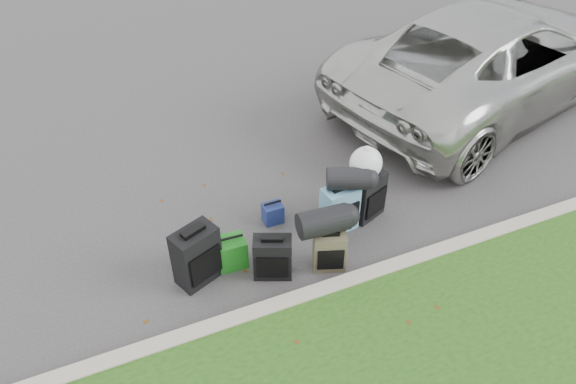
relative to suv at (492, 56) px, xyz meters
name	(u,v)px	position (x,y,z in m)	size (l,w,h in m)	color
ground	(302,234)	(-4.12, -1.78, -0.79)	(120.00, 120.00, 0.00)	#383535
curb	(339,287)	(-4.12, -2.78, -0.72)	(120.00, 0.18, 0.15)	#9E937F
suv	(492,56)	(0.00, 0.00, 0.00)	(2.64, 5.72, 1.59)	#B7B7B2
suitcase_small_black	(273,257)	(-4.70, -2.25, -0.53)	(0.43, 0.23, 0.53)	black
suitcase_large_black_left	(196,256)	(-5.48, -1.98, -0.44)	(0.49, 0.29, 0.70)	black
suitcase_olive	(329,250)	(-4.06, -2.39, -0.54)	(0.36, 0.23, 0.50)	#423D2B
suitcase_teal	(339,208)	(-3.66, -1.85, -0.48)	(0.44, 0.26, 0.62)	teal
suitcase_large_black_right	(368,195)	(-3.23, -1.78, -0.47)	(0.43, 0.26, 0.64)	black
tote_green	(231,252)	(-5.07, -1.92, -0.61)	(0.33, 0.26, 0.37)	#186C18
tote_navy	(273,213)	(-4.36, -1.42, -0.66)	(0.24, 0.19, 0.26)	navy
duffel_left	(323,221)	(-4.12, -2.32, -0.14)	(0.31, 0.31, 0.57)	black
duffel_right	(348,179)	(-3.59, -1.86, -0.04)	(0.27, 0.27, 0.48)	black
trash_bag	(366,163)	(-3.30, -1.78, 0.04)	(0.40, 0.40, 0.40)	white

